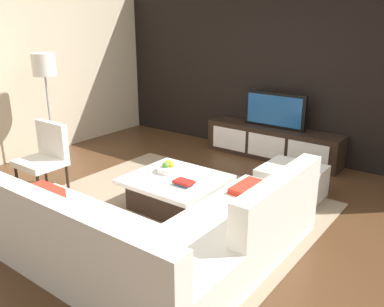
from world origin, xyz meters
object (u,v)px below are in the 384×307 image
(sectional_couch, at_px, (158,237))
(floor_lamp, at_px, (44,71))
(media_console, at_px, (272,143))
(book_stack, at_px, (184,183))
(television, at_px, (275,110))
(ottoman, at_px, (291,183))
(accent_chair_near, at_px, (46,153))
(coffee_table, at_px, (175,192))
(fruit_bowl, at_px, (169,168))

(sectional_couch, height_order, floor_lamp, floor_lamp)
(media_console, bearing_deg, book_stack, -87.24)
(television, relative_size, ottoman, 1.42)
(accent_chair_near, bearing_deg, book_stack, 14.35)
(media_console, xyz_separation_m, coffee_table, (-0.10, -2.30, -0.05))
(sectional_couch, distance_m, fruit_bowl, 1.35)
(media_console, distance_m, accent_chair_near, 3.36)
(sectional_couch, height_order, fruit_bowl, sectional_couch)
(coffee_table, distance_m, floor_lamp, 2.76)
(accent_chair_near, height_order, floor_lamp, floor_lamp)
(floor_lamp, xyz_separation_m, ottoman, (3.46, 0.96, -1.19))
(sectional_couch, height_order, accent_chair_near, accent_chair_near)
(ottoman, bearing_deg, media_console, 125.12)
(sectional_couch, xyz_separation_m, book_stack, (-0.39, 0.87, 0.13))
(floor_lamp, relative_size, ottoman, 2.35)
(ottoman, bearing_deg, television, 125.11)
(television, relative_size, floor_lamp, 0.60)
(television, bearing_deg, book_stack, -87.24)
(television, relative_size, coffee_table, 0.94)
(coffee_table, distance_m, book_stack, 0.32)
(ottoman, relative_size, fruit_bowl, 2.50)
(coffee_table, xyz_separation_m, floor_lamp, (-2.49, 0.10, 1.19))
(accent_chair_near, bearing_deg, television, 59.56)
(television, bearing_deg, media_console, -90.00)
(media_console, bearing_deg, television, 90.00)
(ottoman, relative_size, book_stack, 3.22)
(media_console, height_order, television, television)
(media_console, xyz_separation_m, sectional_couch, (0.51, -3.28, 0.03))
(fruit_bowl, distance_m, book_stack, 0.45)
(television, relative_size, book_stack, 4.57)
(television, height_order, floor_lamp, floor_lamp)
(sectional_couch, distance_m, accent_chair_near, 2.33)
(television, relative_size, accent_chair_near, 1.14)
(ottoman, distance_m, fruit_bowl, 1.52)
(television, bearing_deg, floor_lamp, -139.74)
(media_console, relative_size, fruit_bowl, 7.71)
(fruit_bowl, bearing_deg, accent_chair_near, -156.62)
(book_stack, bearing_deg, floor_lamp, 175.35)
(coffee_table, bearing_deg, accent_chair_near, -161.95)
(coffee_table, xyz_separation_m, accent_chair_near, (-1.68, -0.55, 0.29))
(coffee_table, bearing_deg, book_stack, -28.26)
(television, bearing_deg, ottoman, -54.89)
(floor_lamp, distance_m, ottoman, 3.78)
(coffee_table, distance_m, accent_chair_near, 1.79)
(sectional_couch, xyz_separation_m, accent_chair_near, (-2.28, 0.44, 0.21))
(media_console, bearing_deg, fruit_bowl, -97.31)
(book_stack, bearing_deg, fruit_bowl, 151.53)
(sectional_couch, distance_m, ottoman, 2.08)
(coffee_table, height_order, accent_chair_near, accent_chair_near)
(sectional_couch, bearing_deg, media_console, 98.79)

